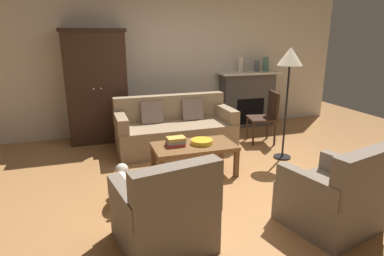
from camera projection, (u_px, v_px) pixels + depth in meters
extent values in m
plane|color=#B27A47|center=(220.00, 180.00, 4.27)|extent=(9.60, 9.60, 0.00)
cube|color=silver|center=(170.00, 58.00, 6.21)|extent=(7.20, 0.10, 2.80)
cube|color=#4C4947|center=(247.00, 100.00, 6.68)|extent=(1.10, 0.36, 1.08)
cube|color=black|center=(250.00, 111.00, 6.57)|extent=(0.60, 0.01, 0.52)
cube|color=white|center=(248.00, 73.00, 6.50)|extent=(1.26, 0.48, 0.04)
cube|color=#382319|center=(97.00, 88.00, 5.62)|extent=(1.00, 0.52, 1.88)
cube|color=#2F1E15|center=(92.00, 30.00, 5.35)|extent=(1.06, 0.55, 0.06)
sphere|color=#ADAFB5|center=(94.00, 89.00, 5.34)|extent=(0.04, 0.04, 0.04)
sphere|color=#ADAFB5|center=(101.00, 89.00, 5.37)|extent=(0.04, 0.04, 0.04)
cube|color=#937A5B|center=(176.00, 137.00, 5.34)|extent=(1.91, 0.85, 0.44)
cube|color=#937A5B|center=(170.00, 107.00, 5.53)|extent=(1.90, 0.19, 0.42)
cube|color=#937A5B|center=(121.00, 122.00, 4.98)|extent=(0.17, 0.80, 0.22)
cube|color=#937A5B|center=(225.00, 113.00, 5.52)|extent=(0.17, 0.80, 0.22)
cube|color=#7F6B60|center=(152.00, 113.00, 5.31)|extent=(0.36, 0.19, 0.37)
cube|color=#7F6B60|center=(192.00, 110.00, 5.52)|extent=(0.36, 0.19, 0.37)
cube|color=brown|center=(194.00, 147.00, 4.35)|extent=(1.10, 0.60, 0.05)
cube|color=brown|center=(162.00, 173.00, 4.02)|extent=(0.06, 0.06, 0.37)
cube|color=brown|center=(236.00, 164.00, 4.32)|extent=(0.06, 0.06, 0.37)
cube|color=brown|center=(153.00, 159.00, 4.50)|extent=(0.06, 0.06, 0.37)
cube|color=brown|center=(221.00, 151.00, 4.80)|extent=(0.06, 0.06, 0.37)
cylinder|color=gold|center=(202.00, 142.00, 4.37)|extent=(0.30, 0.30, 0.06)
cube|color=#B73833|center=(175.00, 144.00, 4.30)|extent=(0.24, 0.17, 0.04)
cube|color=gray|center=(176.00, 142.00, 4.29)|extent=(0.24, 0.18, 0.04)
cube|color=gold|center=(176.00, 139.00, 4.29)|extent=(0.24, 0.17, 0.04)
cylinder|color=beige|center=(241.00, 64.00, 6.40)|extent=(0.11, 0.11, 0.30)
cylinder|color=#565B66|center=(257.00, 66.00, 6.52)|extent=(0.10, 0.10, 0.22)
cylinder|color=slate|center=(266.00, 64.00, 6.57)|extent=(0.11, 0.11, 0.29)
cube|color=#756656|center=(163.00, 222.00, 2.93)|extent=(0.89, 0.89, 0.42)
cube|color=#756656|center=(177.00, 193.00, 2.55)|extent=(0.78, 0.30, 0.46)
cube|color=#756656|center=(195.00, 183.00, 3.00)|extent=(0.24, 0.71, 0.20)
cube|color=#756656|center=(125.00, 200.00, 2.69)|extent=(0.24, 0.71, 0.20)
cube|color=#756656|center=(328.00, 205.00, 3.22)|extent=(0.92, 0.92, 0.42)
cube|color=#756656|center=(364.00, 176.00, 2.84)|extent=(0.78, 0.34, 0.46)
cube|color=#756656|center=(352.00, 170.00, 3.30)|extent=(0.28, 0.71, 0.20)
cube|color=#756656|center=(309.00, 185.00, 2.97)|extent=(0.28, 0.71, 0.20)
cube|color=#382319|center=(261.00, 119.00, 5.65)|extent=(0.52, 0.52, 0.04)
cylinder|color=#382319|center=(247.00, 128.00, 5.87)|extent=(0.04, 0.04, 0.41)
cylinder|color=#382319|center=(253.00, 134.00, 5.51)|extent=(0.04, 0.04, 0.41)
cylinder|color=#382319|center=(267.00, 128.00, 5.91)|extent=(0.04, 0.04, 0.41)
cylinder|color=#382319|center=(275.00, 134.00, 5.55)|extent=(0.04, 0.04, 0.41)
cube|color=#382319|center=(273.00, 105.00, 5.60)|extent=(0.13, 0.44, 0.45)
cylinder|color=black|center=(282.00, 157.00, 5.04)|extent=(0.26, 0.26, 0.02)
cylinder|color=black|center=(286.00, 113.00, 4.84)|extent=(0.03, 0.03, 1.44)
cone|color=beige|center=(290.00, 56.00, 4.61)|extent=(0.36, 0.36, 0.26)
ellipsoid|color=beige|center=(120.00, 183.00, 3.61)|extent=(0.27, 0.43, 0.22)
sphere|color=beige|center=(122.00, 170.00, 3.82)|extent=(0.15, 0.15, 0.15)
cylinder|color=beige|center=(117.00, 193.00, 3.77)|extent=(0.06, 0.06, 0.14)
cylinder|color=beige|center=(127.00, 192.00, 3.78)|extent=(0.06, 0.06, 0.14)
cylinder|color=beige|center=(115.00, 203.00, 3.54)|extent=(0.06, 0.06, 0.14)
cylinder|color=beige|center=(125.00, 203.00, 3.55)|extent=(0.06, 0.06, 0.14)
sphere|color=beige|center=(118.00, 191.00, 3.39)|extent=(0.06, 0.06, 0.06)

